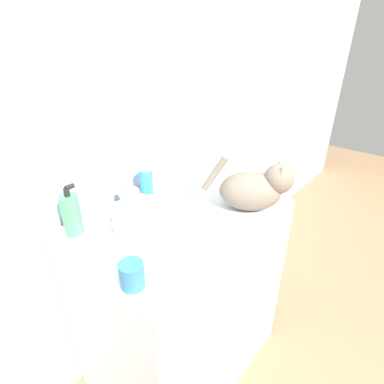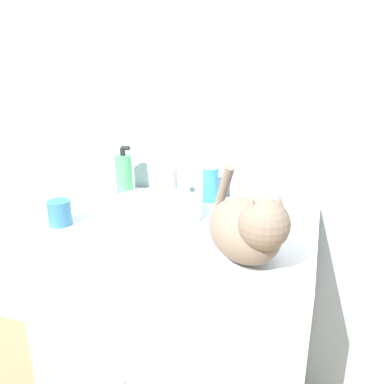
{
  "view_description": "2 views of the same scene",
  "coord_description": "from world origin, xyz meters",
  "px_view_note": "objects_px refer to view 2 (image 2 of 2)",
  "views": [
    {
      "loc": [
        -0.74,
        -0.39,
        1.53
      ],
      "look_at": [
        0.02,
        0.26,
        1.0
      ],
      "focal_mm": 28.0,
      "sensor_mm": 36.0,
      "label": 1
    },
    {
      "loc": [
        0.4,
        -0.76,
        1.36
      ],
      "look_at": [
        0.04,
        0.26,
        1.01
      ],
      "focal_mm": 35.0,
      "sensor_mm": 36.0,
      "label": 2
    }
  ],
  "objects_px": {
    "soap_bottle": "(124,173)",
    "spray_bottle": "(210,181)",
    "cup": "(60,213)",
    "cat": "(247,228)"
  },
  "relations": [
    {
      "from": "soap_bottle",
      "to": "cup",
      "type": "relative_size",
      "value": 2.39
    },
    {
      "from": "soap_bottle",
      "to": "spray_bottle",
      "type": "bearing_deg",
      "value": 1.21
    },
    {
      "from": "cat",
      "to": "cup",
      "type": "bearing_deg",
      "value": -129.49
    },
    {
      "from": "cat",
      "to": "soap_bottle",
      "type": "distance_m",
      "value": 0.7
    },
    {
      "from": "soap_bottle",
      "to": "spray_bottle",
      "type": "relative_size",
      "value": 1.16
    },
    {
      "from": "spray_bottle",
      "to": "cup",
      "type": "xyz_separation_m",
      "value": [
        -0.39,
        -0.37,
        -0.04
      ]
    },
    {
      "from": "spray_bottle",
      "to": "cup",
      "type": "distance_m",
      "value": 0.54
    },
    {
      "from": "soap_bottle",
      "to": "cat",
      "type": "bearing_deg",
      "value": -35.08
    },
    {
      "from": "cat",
      "to": "spray_bottle",
      "type": "height_order",
      "value": "cat"
    },
    {
      "from": "soap_bottle",
      "to": "cup",
      "type": "bearing_deg",
      "value": -94.81
    }
  ]
}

